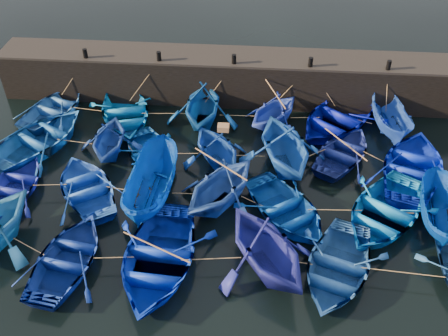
# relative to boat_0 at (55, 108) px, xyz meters

# --- Properties ---
(ground) EXTENTS (120.00, 120.00, 0.00)m
(ground) POSITION_rel_boat_0_xyz_m (9.59, -7.85, -0.48)
(ground) COLOR black
(ground) RESTS_ON ground
(quay_wall) EXTENTS (26.00, 2.50, 2.50)m
(quay_wall) POSITION_rel_boat_0_xyz_m (9.59, 2.65, 0.77)
(quay_wall) COLOR black
(quay_wall) RESTS_ON ground
(quay_top) EXTENTS (26.00, 2.50, 0.12)m
(quay_top) POSITION_rel_boat_0_xyz_m (9.59, 2.65, 2.08)
(quay_top) COLOR black
(quay_top) RESTS_ON quay_wall
(bollard_0) EXTENTS (0.24, 0.24, 0.50)m
(bollard_0) POSITION_rel_boat_0_xyz_m (1.59, 1.75, 2.39)
(bollard_0) COLOR black
(bollard_0) RESTS_ON quay_top
(bollard_1) EXTENTS (0.24, 0.24, 0.50)m
(bollard_1) POSITION_rel_boat_0_xyz_m (5.59, 1.75, 2.39)
(bollard_1) COLOR black
(bollard_1) RESTS_ON quay_top
(bollard_2) EXTENTS (0.24, 0.24, 0.50)m
(bollard_2) POSITION_rel_boat_0_xyz_m (9.59, 1.75, 2.39)
(bollard_2) COLOR black
(bollard_2) RESTS_ON quay_top
(bollard_3) EXTENTS (0.24, 0.24, 0.50)m
(bollard_3) POSITION_rel_boat_0_xyz_m (13.59, 1.75, 2.39)
(bollard_3) COLOR black
(bollard_3) RESTS_ON quay_top
(bollard_4) EXTENTS (0.24, 0.24, 0.50)m
(bollard_4) POSITION_rel_boat_0_xyz_m (17.59, 1.75, 2.39)
(bollard_4) COLOR black
(bollard_4) RESTS_ON quay_top
(boat_0) EXTENTS (4.66, 5.44, 0.95)m
(boat_0) POSITION_rel_boat_0_xyz_m (0.00, 0.00, 0.00)
(boat_0) COLOR #2358A7
(boat_0) RESTS_ON ground
(boat_1) EXTENTS (5.26, 6.21, 1.10)m
(boat_1) POSITION_rel_boat_0_xyz_m (3.93, -0.29, 0.07)
(boat_1) COLOR blue
(boat_1) RESTS_ON ground
(boat_2) EXTENTS (3.84, 4.44, 2.31)m
(boat_2) POSITION_rel_boat_0_xyz_m (8.08, -0.11, 0.68)
(boat_2) COLOR #0B478F
(boat_2) RESTS_ON ground
(boat_3) EXTENTS (4.73, 4.83, 1.93)m
(boat_3) POSITION_rel_boat_0_xyz_m (11.82, -0.05, 0.49)
(boat_3) COLOR blue
(boat_3) RESTS_ON ground
(boat_4) EXTENTS (6.80, 7.07, 1.19)m
(boat_4) POSITION_rel_boat_0_xyz_m (15.13, 0.09, 0.12)
(boat_4) COLOR #000789
(boat_4) RESTS_ON ground
(boat_5) EXTENTS (1.96, 4.36, 1.64)m
(boat_5) POSITION_rel_boat_0_xyz_m (17.78, -0.26, 0.34)
(boat_5) COLOR blue
(boat_5) RESTS_ON ground
(boat_6) EXTENTS (6.04, 6.67, 1.14)m
(boat_6) POSITION_rel_boat_0_xyz_m (0.28, -2.92, 0.09)
(boat_6) COLOR #104A8F
(boat_6) RESTS_ON ground
(boat_7) EXTENTS (3.36, 3.83, 1.92)m
(boat_7) POSITION_rel_boat_0_xyz_m (3.91, -3.16, 0.49)
(boat_7) COLOR navy
(boat_7) RESTS_ON ground
(boat_8) EXTENTS (4.90, 5.31, 0.90)m
(boat_8) POSITION_rel_boat_0_xyz_m (6.02, -3.60, -0.03)
(boat_8) COLOR #0A4DAC
(boat_8) RESTS_ON ground
(boat_9) EXTENTS (4.74, 4.90, 1.98)m
(boat_9) POSITION_rel_boat_0_xyz_m (9.16, -3.48, 0.51)
(boat_9) COLOR #1241A4
(boat_9) RESTS_ON ground
(boat_10) EXTENTS (5.40, 5.86, 2.57)m
(boat_10) POSITION_rel_boat_0_xyz_m (12.32, -3.45, 0.81)
(boat_10) COLOR blue
(boat_10) RESTS_ON ground
(boat_11) EXTENTS (4.87, 5.31, 0.90)m
(boat_11) POSITION_rel_boat_0_xyz_m (15.22, -2.67, -0.03)
(boat_11) COLOR navy
(boat_11) RESTS_ON ground
(boat_12) EXTENTS (5.65, 6.64, 1.17)m
(boat_12) POSITION_rel_boat_0_xyz_m (18.27, -3.74, 0.11)
(boat_12) COLOR #051ECA
(boat_12) RESTS_ON ground
(boat_13) EXTENTS (3.63, 4.66, 0.89)m
(boat_13) POSITION_rel_boat_0_xyz_m (0.36, -6.36, -0.03)
(boat_13) COLOR navy
(boat_13) RESTS_ON ground
(boat_14) EXTENTS (5.23, 5.61, 0.95)m
(boat_14) POSITION_rel_boat_0_xyz_m (3.63, -6.18, -0.00)
(boat_14) COLOR blue
(boat_14) RESTS_ON ground
(boat_15) EXTENTS (2.23, 5.12, 1.93)m
(boat_15) POSITION_rel_boat_0_xyz_m (6.58, -6.36, 0.49)
(boat_15) COLOR #003695
(boat_15) RESTS_ON ground
(boat_16) EXTENTS (5.46, 5.63, 2.27)m
(boat_16) POSITION_rel_boat_0_xyz_m (9.57, -6.32, 0.66)
(boat_16) COLOR #214A9C
(boat_16) RESTS_ON ground
(boat_17) EXTENTS (5.42, 5.75, 0.97)m
(boat_17) POSITION_rel_boat_0_xyz_m (12.39, -6.90, 0.01)
(boat_17) COLOR #0842A5
(boat_17) RESTS_ON ground
(boat_18) EXTENTS (6.11, 6.57, 1.11)m
(boat_18) POSITION_rel_boat_0_xyz_m (16.42, -6.77, 0.08)
(boat_18) COLOR blue
(boat_18) RESTS_ON ground
(boat_19) EXTENTS (1.99, 4.21, 1.57)m
(boat_19) POSITION_rel_boat_0_xyz_m (18.56, -6.76, 0.31)
(boat_19) COLOR #003691
(boat_19) RESTS_ON ground
(boat_21) EXTENTS (3.86, 4.92, 0.93)m
(boat_21) POSITION_rel_boat_0_xyz_m (4.12, -10.21, -0.01)
(boat_21) COLOR navy
(boat_21) RESTS_ON ground
(boat_22) EXTENTS (4.38, 5.89, 1.17)m
(boat_22) POSITION_rel_boat_0_xyz_m (7.52, -10.02, 0.11)
(boat_22) COLOR #0525B6
(boat_22) RESTS_ON ground
(boat_23) EXTENTS (5.88, 6.07, 2.44)m
(boat_23) POSITION_rel_boat_0_xyz_m (11.55, -9.71, 0.74)
(boat_23) COLOR navy
(boat_23) RESTS_ON ground
(boat_24) EXTENTS (4.84, 5.68, 1.00)m
(boat_24) POSITION_rel_boat_0_xyz_m (14.23, -9.83, 0.02)
(boat_24) COLOR #215597
(boat_24) RESTS_ON ground
(wooden_crate) EXTENTS (0.53, 0.43, 0.27)m
(wooden_crate) POSITION_rel_boat_0_xyz_m (9.46, -3.48, 1.63)
(wooden_crate) COLOR olive
(wooden_crate) RESTS_ON boat_9
(mooring_ropes) EXTENTS (18.22, 11.89, 2.10)m
(mooring_ropes) POSITION_rel_boat_0_xyz_m (9.42, -3.02, 0.40)
(mooring_ropes) COLOR tan
(mooring_ropes) RESTS_ON ground
(loose_oars) EXTENTS (9.96, 12.05, 1.43)m
(loose_oars) POSITION_rel_boat_0_xyz_m (11.03, -4.76, 1.12)
(loose_oars) COLOR #99724C
(loose_oars) RESTS_ON ground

